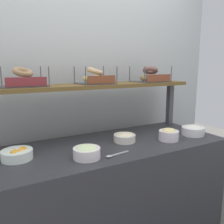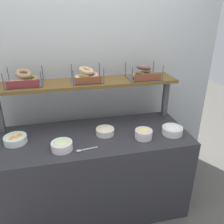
# 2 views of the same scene
# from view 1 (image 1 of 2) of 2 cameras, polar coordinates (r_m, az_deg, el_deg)

# --- Properties ---
(back_wall) EXTENTS (2.95, 0.06, 2.40)m
(back_wall) POSITION_cam_1_polar(r_m,az_deg,el_deg) (2.23, -7.05, 5.02)
(back_wall) COLOR #B1B6B6
(back_wall) RESTS_ON ground_plane
(deli_counter) EXTENTS (1.75, 0.70, 0.85)m
(deli_counter) POSITION_cam_1_polar(r_m,az_deg,el_deg) (2.00, -0.05, -19.18)
(deli_counter) COLOR #2D2D33
(deli_counter) RESTS_ON ground_plane
(shelf_riser_right) EXTENTS (0.05, 0.05, 0.40)m
(shelf_riser_right) POSITION_cam_1_polar(r_m,az_deg,el_deg) (2.46, 13.45, 1.81)
(shelf_riser_right) COLOR #4C4C51
(shelf_riser_right) RESTS_ON deli_counter
(upper_shelf) EXTENTS (1.71, 0.32, 0.03)m
(upper_shelf) POSITION_cam_1_polar(r_m,az_deg,el_deg) (1.97, -3.94, 6.21)
(upper_shelf) COLOR brown
(upper_shelf) RESTS_ON shelf_riser_left
(bowl_scallion_spread) EXTENTS (0.17, 0.17, 0.09)m
(bowl_scallion_spread) POSITION_cam_1_polar(r_m,az_deg,el_deg) (1.55, -5.98, -9.31)
(bowl_scallion_spread) COLOR white
(bowl_scallion_spread) RESTS_ON deli_counter
(bowl_cream_cheese) EXTENTS (0.19, 0.19, 0.09)m
(bowl_cream_cheese) POSITION_cam_1_polar(r_m,az_deg,el_deg) (2.15, 18.55, -4.06)
(bowl_cream_cheese) COLOR white
(bowl_cream_cheese) RESTS_ON deli_counter
(bowl_potato_salad) EXTENTS (0.17, 0.17, 0.07)m
(bowl_potato_salad) POSITION_cam_1_polar(r_m,az_deg,el_deg) (1.86, 3.01, -5.97)
(bowl_potato_salad) COLOR silver
(bowl_potato_salad) RESTS_ON deli_counter
(bowl_egg_salad) EXTENTS (0.15, 0.15, 0.10)m
(bowl_egg_salad) POSITION_cam_1_polar(r_m,az_deg,el_deg) (1.94, 13.24, -5.13)
(bowl_egg_salad) COLOR white
(bowl_egg_salad) RESTS_ON deli_counter
(bowl_fruit_salad) EXTENTS (0.19, 0.19, 0.08)m
(bowl_fruit_salad) POSITION_cam_1_polar(r_m,az_deg,el_deg) (1.63, -21.45, -9.26)
(bowl_fruit_salad) COLOR white
(bowl_fruit_salad) RESTS_ON deli_counter
(serving_spoon_near_plate) EXTENTS (0.18, 0.04, 0.01)m
(serving_spoon_near_plate) POSITION_cam_1_polar(r_m,az_deg,el_deg) (1.58, 0.51, -10.10)
(serving_spoon_near_plate) COLOR #B7B7BC
(serving_spoon_near_plate) RESTS_ON deli_counter
(bagel_basket_everything) EXTENTS (0.31, 0.26, 0.14)m
(bagel_basket_everything) POSITION_cam_1_polar(r_m,az_deg,el_deg) (1.82, -20.23, 7.15)
(bagel_basket_everything) COLOR #4C4C51
(bagel_basket_everything) RESTS_ON upper_shelf
(bagel_basket_plain) EXTENTS (0.28, 0.25, 0.14)m
(bagel_basket_plain) POSITION_cam_1_polar(r_m,az_deg,el_deg) (1.97, -3.95, 8.07)
(bagel_basket_plain) COLOR #4C4C51
(bagel_basket_plain) RESTS_ON upper_shelf
(bagel_basket_poppy) EXTENTS (0.31, 0.25, 0.15)m
(bagel_basket_poppy) POSITION_cam_1_polar(r_m,az_deg,el_deg) (2.24, 9.00, 8.24)
(bagel_basket_poppy) COLOR #4C4C51
(bagel_basket_poppy) RESTS_ON upper_shelf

